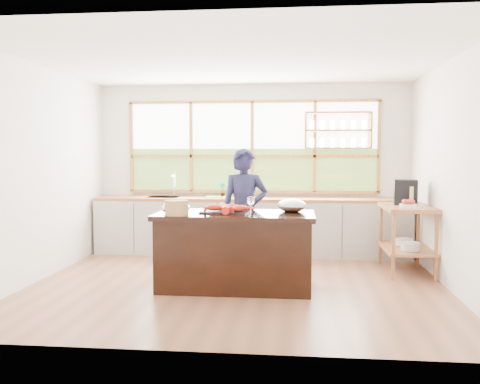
# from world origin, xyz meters

# --- Properties ---
(ground_plane) EXTENTS (5.00, 5.00, 0.00)m
(ground_plane) POSITION_xyz_m (0.00, 0.00, 0.00)
(ground_plane) COLOR #985C41
(room_shell) EXTENTS (5.02, 4.52, 2.71)m
(room_shell) POSITION_xyz_m (0.02, 0.51, 1.75)
(room_shell) COLOR white
(room_shell) RESTS_ON ground_plane
(back_counter) EXTENTS (4.90, 0.63, 0.90)m
(back_counter) POSITION_xyz_m (-0.02, 1.94, 0.45)
(back_counter) COLOR beige
(back_counter) RESTS_ON ground_plane
(right_shelf_unit) EXTENTS (0.62, 1.10, 0.90)m
(right_shelf_unit) POSITION_xyz_m (2.19, 0.89, 0.60)
(right_shelf_unit) COLOR #AA652C
(right_shelf_unit) RESTS_ON ground_plane
(island) EXTENTS (1.85, 0.90, 0.90)m
(island) POSITION_xyz_m (0.00, -0.20, 0.45)
(island) COLOR black
(island) RESTS_ON ground_plane
(cook) EXTENTS (0.62, 0.43, 1.66)m
(cook) POSITION_xyz_m (0.04, 0.47, 0.83)
(cook) COLOR #1B1C3C
(cook) RESTS_ON ground_plane
(potted_plant) EXTENTS (0.13, 0.09, 0.24)m
(potted_plant) POSITION_xyz_m (-0.46, 2.00, 1.02)
(potted_plant) COLOR slate
(potted_plant) RESTS_ON back_counter
(cutting_board) EXTENTS (0.40, 0.30, 0.01)m
(cutting_board) POSITION_xyz_m (-0.50, 1.94, 0.91)
(cutting_board) COLOR #5DC03F
(cutting_board) RESTS_ON back_counter
(espresso_machine) EXTENTS (0.34, 0.36, 0.34)m
(espresso_machine) POSITION_xyz_m (2.19, 1.05, 1.07)
(espresso_machine) COLOR black
(espresso_machine) RESTS_ON right_shelf_unit
(wine_bottle) EXTENTS (0.07, 0.07, 0.26)m
(wine_bottle) POSITION_xyz_m (2.24, 0.90, 1.03)
(wine_bottle) COLOR #B3BF59
(wine_bottle) RESTS_ON right_shelf_unit
(fruit_bowl) EXTENTS (0.22, 0.22, 0.11)m
(fruit_bowl) POSITION_xyz_m (2.14, 0.60, 0.95)
(fruit_bowl) COLOR silver
(fruit_bowl) RESTS_ON right_shelf_unit
(slate_board) EXTENTS (0.59, 0.46, 0.02)m
(slate_board) POSITION_xyz_m (-0.11, -0.17, 0.91)
(slate_board) COLOR black
(slate_board) RESTS_ON island
(lobster_pile) EXTENTS (0.52, 0.48, 0.08)m
(lobster_pile) POSITION_xyz_m (-0.09, -0.20, 0.96)
(lobster_pile) COLOR red
(lobster_pile) RESTS_ON slate_board
(mixing_bowl_left) EXTENTS (0.33, 0.33, 0.16)m
(mixing_bowl_left) POSITION_xyz_m (-0.67, -0.38, 0.97)
(mixing_bowl_left) COLOR #BABCC2
(mixing_bowl_left) RESTS_ON island
(mixing_bowl_right) EXTENTS (0.34, 0.34, 0.16)m
(mixing_bowl_right) POSITION_xyz_m (0.66, 0.01, 0.97)
(mixing_bowl_right) COLOR #BABCC2
(mixing_bowl_right) RESTS_ON island
(wine_glass) EXTENTS (0.08, 0.08, 0.22)m
(wine_glass) POSITION_xyz_m (0.21, -0.49, 1.06)
(wine_glass) COLOR white
(wine_glass) RESTS_ON island
(wicker_basket) EXTENTS (0.26, 0.26, 0.17)m
(wicker_basket) POSITION_xyz_m (-0.63, -0.50, 0.98)
(wicker_basket) COLOR tan
(wicker_basket) RESTS_ON island
(parchment_roll) EXTENTS (0.16, 0.31, 0.08)m
(parchment_roll) POSITION_xyz_m (-0.83, 0.03, 0.94)
(parchment_roll) COLOR white
(parchment_roll) RESTS_ON island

